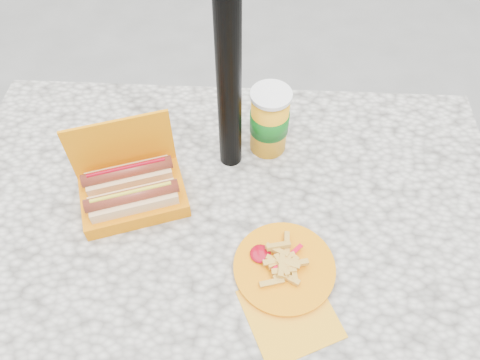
{
  "coord_description": "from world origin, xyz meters",
  "views": [
    {
      "loc": [
        0.06,
        -0.53,
        1.59
      ],
      "look_at": [
        0.03,
        0.06,
        0.8
      ],
      "focal_mm": 35.0,
      "sensor_mm": 36.0,
      "label": 1
    }
  ],
  "objects_px": {
    "hotdog_box": "(132,189)",
    "fries_plate": "(284,270)",
    "umbrella_pole": "(228,30)",
    "soda_cup": "(269,121)"
  },
  "relations": [
    {
      "from": "soda_cup",
      "to": "hotdog_box",
      "type": "bearing_deg",
      "value": -149.23
    },
    {
      "from": "hotdog_box",
      "to": "fries_plate",
      "type": "distance_m",
      "value": 0.36
    },
    {
      "from": "hotdog_box",
      "to": "fries_plate",
      "type": "xyz_separation_m",
      "value": [
        0.32,
        -0.16,
        -0.03
      ]
    },
    {
      "from": "hotdog_box",
      "to": "soda_cup",
      "type": "distance_m",
      "value": 0.34
    },
    {
      "from": "fries_plate",
      "to": "soda_cup",
      "type": "xyz_separation_m",
      "value": [
        -0.04,
        0.33,
        0.07
      ]
    },
    {
      "from": "hotdog_box",
      "to": "fries_plate",
      "type": "relative_size",
      "value": 0.86
    },
    {
      "from": "umbrella_pole",
      "to": "soda_cup",
      "type": "relative_size",
      "value": 13.09
    },
    {
      "from": "umbrella_pole",
      "to": "soda_cup",
      "type": "xyz_separation_m",
      "value": [
        0.08,
        0.04,
        -0.27
      ]
    },
    {
      "from": "soda_cup",
      "to": "fries_plate",
      "type": "bearing_deg",
      "value": -83.6
    },
    {
      "from": "umbrella_pole",
      "to": "fries_plate",
      "type": "height_order",
      "value": "umbrella_pole"
    }
  ]
}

